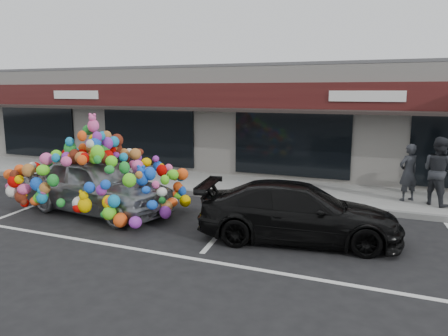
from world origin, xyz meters
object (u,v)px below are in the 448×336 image
at_px(toy_car, 97,179).
at_px(pedestrian_b, 438,171).
at_px(black_sedan, 298,212).
at_px(pedestrian_a, 408,172).

relative_size(toy_car, pedestrian_b, 2.61).
xyz_separation_m(black_sedan, pedestrian_a, (2.19, 4.21, 0.34)).
xyz_separation_m(toy_car, pedestrian_b, (8.60, 3.97, 0.16)).
bearing_deg(black_sedan, pedestrian_b, -46.44).
xyz_separation_m(pedestrian_a, pedestrian_b, (0.77, -0.16, 0.13)).
bearing_deg(toy_car, pedestrian_b, -57.24).
bearing_deg(pedestrian_b, black_sedan, 95.28).
height_order(toy_car, pedestrian_b, toy_car).
relative_size(pedestrian_a, pedestrian_b, 0.87).
height_order(pedestrian_a, pedestrian_b, pedestrian_b).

